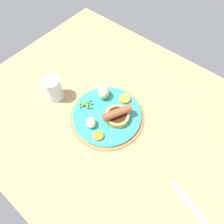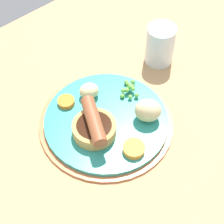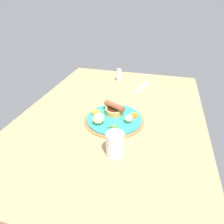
# 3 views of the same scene
# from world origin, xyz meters

# --- Properties ---
(dining_table) EXTENTS (1.10, 0.80, 0.03)m
(dining_table) POSITION_xyz_m (0.00, 0.00, 0.01)
(dining_table) COLOR tan
(dining_table) RESTS_ON ground
(dinner_plate) EXTENTS (0.26, 0.26, 0.01)m
(dinner_plate) POSITION_xyz_m (-0.05, -0.02, 0.04)
(dinner_plate) COLOR #CC6B3D
(dinner_plate) RESTS_ON dining_table
(sausage_pudding) EXTENTS (0.08, 0.10, 0.05)m
(sausage_pudding) POSITION_xyz_m (-0.02, -0.01, 0.06)
(sausage_pudding) COLOR tan
(sausage_pudding) RESTS_ON dinner_plate
(pea_pile) EXTENTS (0.05, 0.05, 0.02)m
(pea_pile) POSITION_xyz_m (-0.13, -0.04, 0.05)
(pea_pile) COLOR #5AB346
(pea_pile) RESTS_ON dinner_plate
(potato_chunk_0) EXTENTS (0.06, 0.06, 0.05)m
(potato_chunk_0) POSITION_xyz_m (-0.11, 0.03, 0.07)
(potato_chunk_0) COLOR beige
(potato_chunk_0) RESTS_ON dinner_plate
(potato_chunk_1) EXTENTS (0.05, 0.05, 0.03)m
(potato_chunk_1) POSITION_xyz_m (-0.07, -0.08, 0.06)
(potato_chunk_1) COLOR beige
(potato_chunk_1) RESTS_ON dinner_plate
(carrot_slice_0) EXTENTS (0.05, 0.05, 0.01)m
(carrot_slice_0) POSITION_xyz_m (-0.02, -0.10, 0.05)
(carrot_slice_0) COLOR orange
(carrot_slice_0) RESTS_ON dinner_plate
(carrot_slice_1) EXTENTS (0.04, 0.04, 0.01)m
(carrot_slice_1) POSITION_xyz_m (-0.04, 0.07, 0.05)
(carrot_slice_1) COLOR orange
(carrot_slice_1) RESTS_ON dinner_plate
(fork) EXTENTS (0.18, 0.06, 0.01)m
(fork) POSITION_xyz_m (0.32, -0.09, 0.03)
(fork) COLOR silver
(fork) RESTS_ON dining_table
(drinking_glass) EXTENTS (0.06, 0.06, 0.09)m
(drinking_glass) POSITION_xyz_m (-0.25, -0.07, 0.07)
(drinking_glass) COLOR silver
(drinking_glass) RESTS_ON dining_table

